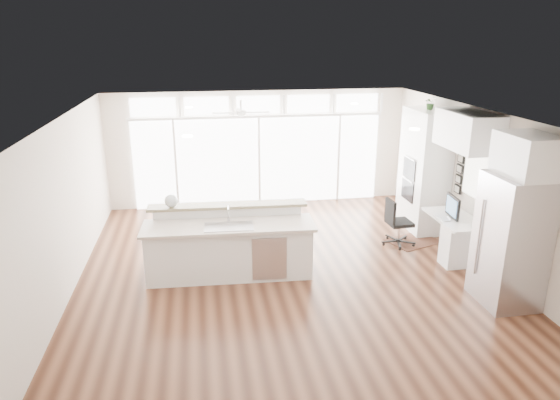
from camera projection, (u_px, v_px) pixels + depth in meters
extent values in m
cube|color=#3B1E12|center=(288.00, 277.00, 8.50)|extent=(7.00, 8.00, 0.02)
cube|color=white|center=(289.00, 118.00, 7.65)|extent=(7.00, 8.00, 0.02)
cube|color=beige|center=(259.00, 148.00, 11.82)|extent=(7.00, 0.04, 2.70)
cube|color=beige|center=(371.00, 345.00, 4.32)|extent=(7.00, 0.04, 2.70)
cube|color=beige|center=(61.00, 213.00, 7.53)|extent=(0.04, 8.00, 2.70)
cube|color=beige|center=(488.00, 191.00, 8.61)|extent=(0.04, 8.00, 2.70)
cube|color=silver|center=(259.00, 161.00, 11.85)|extent=(5.80, 0.06, 2.08)
cube|color=silver|center=(258.00, 105.00, 11.44)|extent=(5.90, 0.06, 0.40)
cube|color=white|center=(478.00, 175.00, 8.82)|extent=(0.04, 0.85, 0.85)
cube|color=silver|center=(241.00, 108.00, 10.26)|extent=(1.16, 1.16, 0.32)
cube|color=white|center=(287.00, 117.00, 7.84)|extent=(3.40, 3.00, 0.02)
cube|color=white|center=(424.00, 170.00, 10.28)|extent=(0.64, 1.20, 2.50)
cube|color=white|center=(453.00, 237.00, 9.14)|extent=(0.72, 1.30, 0.76)
cube|color=white|center=(468.00, 131.00, 8.53)|extent=(0.64, 1.30, 0.64)
cube|color=#B9B9BE|center=(511.00, 241.00, 7.40)|extent=(0.76, 0.90, 2.00)
cube|color=white|center=(528.00, 155.00, 7.00)|extent=(0.64, 0.90, 0.60)
cube|color=black|center=(459.00, 174.00, 9.45)|extent=(0.06, 0.22, 0.80)
cube|color=white|center=(229.00, 245.00, 8.36)|extent=(2.89, 1.21, 1.13)
cube|color=black|center=(413.00, 241.00, 9.92)|extent=(1.12, 0.96, 0.01)
cube|color=black|center=(399.00, 222.00, 9.64)|extent=(0.51, 0.47, 0.92)
sphere|color=silver|center=(171.00, 201.00, 8.42)|extent=(0.24, 0.24, 0.22)
cube|color=black|center=(453.00, 207.00, 8.94)|extent=(0.14, 0.53, 0.44)
cube|color=silver|center=(443.00, 218.00, 8.98)|extent=(0.14, 0.35, 0.02)
imported|color=#305C27|center=(430.00, 104.00, 9.85)|extent=(0.28, 0.30, 0.21)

